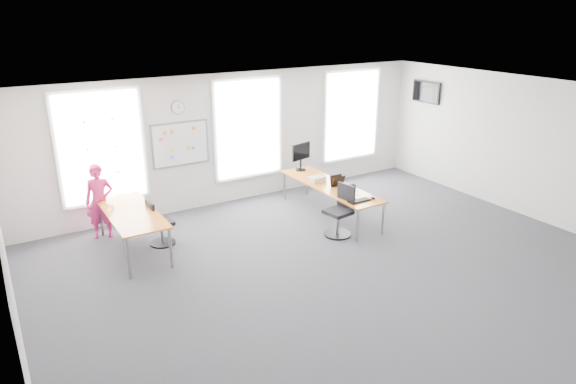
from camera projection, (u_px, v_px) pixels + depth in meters
floor at (337, 267)px, 9.11m from camera, size 10.00×10.00×0.00m
ceiling at (343, 98)px, 8.09m from camera, size 10.00×10.00×0.00m
wall_back at (236, 138)px, 11.82m from camera, size 10.00×0.00×10.00m
wall_front at (568, 295)px, 5.38m from camera, size 10.00×0.00×10.00m
wall_left at (6, 258)px, 6.16m from camera, size 0.00×10.00×10.00m
wall_right at (527, 148)px, 11.04m from camera, size 0.00×10.00×10.00m
window_left at (101, 147)px, 10.27m from camera, size 1.60×0.06×2.20m
window_mid at (248, 129)px, 11.88m from camera, size 1.60×0.06×2.20m
window_right at (351, 115)px, 13.34m from camera, size 1.60×0.06×2.20m
desk_right at (330, 187)px, 11.17m from camera, size 0.77×2.89×0.70m
desk_left at (132, 215)px, 9.49m from camera, size 0.86×2.15×0.79m
chair_right at (340, 213)px, 10.27m from camera, size 0.55×0.55×1.04m
chair_left at (159, 225)px, 9.85m from camera, size 0.49×0.49×0.92m
person at (100, 201)px, 10.07m from camera, size 0.63×0.51×1.51m
whiteboard at (180, 144)px, 11.12m from camera, size 1.20×0.03×0.90m
wall_clock at (178, 107)px, 10.85m from camera, size 0.30×0.04×0.30m
tv at (426, 92)px, 13.16m from camera, size 0.06×0.90×0.55m
keyboard at (359, 201)px, 10.21m from camera, size 0.49×0.18×0.02m
mouse at (373, 198)px, 10.33m from camera, size 0.09×0.13×0.05m
lens_cap at (358, 195)px, 10.56m from camera, size 0.07×0.07×0.01m
headphones at (351, 187)px, 10.85m from camera, size 0.20×0.11×0.12m
laptop_sleeve at (337, 181)px, 11.03m from camera, size 0.30×0.16×0.25m
paper_stack at (317, 179)px, 11.36m from camera, size 0.36×0.28×0.12m
monitor at (301, 154)px, 12.03m from camera, size 0.58×0.24×0.66m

